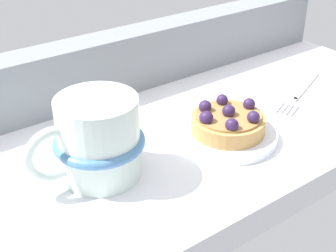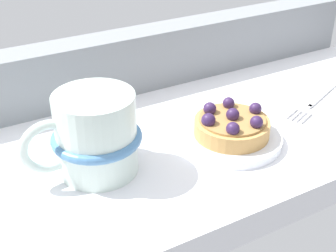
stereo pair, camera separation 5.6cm
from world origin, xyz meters
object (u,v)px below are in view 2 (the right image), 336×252
object	(u,v)px
coffee_mug	(94,135)
dessert_fork	(317,99)
raspberry_tart	(232,125)
dessert_plate	(231,138)

from	to	relation	value
coffee_mug	dessert_fork	xyz separation A→B (cm)	(35.50, 0.16, -4.51)
raspberry_tart	dessert_fork	bearing A→B (deg)	9.09
dessert_plate	coffee_mug	world-z (taller)	coffee_mug
dessert_plate	dessert_fork	distance (cm)	18.38
raspberry_tart	coffee_mug	xyz separation A→B (cm)	(-17.31, 2.75, 2.32)
dessert_fork	raspberry_tart	bearing A→B (deg)	-170.91
raspberry_tart	dessert_fork	size ratio (longest dim) A/B	0.60
dessert_fork	coffee_mug	bearing A→B (deg)	-179.75
raspberry_tart	dessert_fork	xyz separation A→B (cm)	(18.19, 2.91, -2.19)
dessert_plate	raspberry_tart	bearing A→B (deg)	175.22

